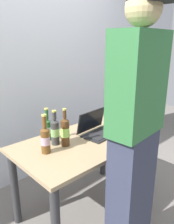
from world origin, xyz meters
name	(u,v)px	position (x,y,z in m)	size (l,w,h in m)	color
ground_plane	(86,208)	(0.00, 0.00, 0.00)	(8.00, 8.00, 0.00)	slate
desk	(86,152)	(0.00, 0.00, 0.59)	(1.22, 0.71, 0.72)	#9E8460
laptop	(98,129)	(0.18, 0.03, 0.76)	(0.38, 0.29, 0.21)	black
beer_bottle_amber	(55,131)	(-0.24, 0.11, 0.83)	(0.07, 0.07, 0.29)	#333333
beer_bottle_green	(47,128)	(-0.24, 0.22, 0.82)	(0.06, 0.06, 0.29)	#1E5123
beer_bottle_dark	(45,139)	(-0.38, 0.04, 0.83)	(0.07, 0.07, 0.31)	brown
beer_bottle_brown	(65,131)	(-0.20, 0.04, 0.84)	(0.07, 0.07, 0.32)	#472B14
person_figure	(135,136)	(-0.08, -0.54, 0.95)	(0.41, 0.30, 1.84)	#2D3347
back_wall	(28,64)	(0.00, 0.91, 1.30)	(6.00, 0.10, 2.60)	silver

